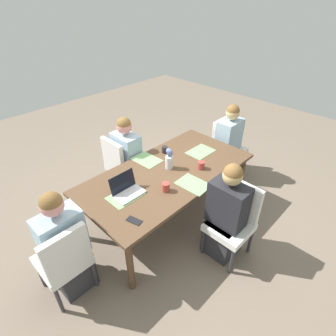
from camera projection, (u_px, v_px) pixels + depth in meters
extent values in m
plane|color=#756656|center=(168.00, 216.00, 3.62)|extent=(10.00, 10.00, 0.00)
cube|color=brown|center=(168.00, 173.00, 3.22)|extent=(2.16, 1.08, 0.04)
cylinder|color=brown|center=(130.00, 266.00, 2.57)|extent=(0.07, 0.07, 0.69)
cylinder|color=brown|center=(241.00, 178.00, 3.76)|extent=(0.07, 0.07, 0.69)
cylinder|color=brown|center=(80.00, 218.00, 3.10)|extent=(0.07, 0.07, 0.69)
cylinder|color=brown|center=(191.00, 154.00, 4.29)|extent=(0.07, 0.07, 0.69)
cube|color=silver|center=(229.00, 227.00, 2.90)|extent=(0.44, 0.44, 0.08)
cube|color=silver|center=(242.00, 200.00, 2.86)|extent=(0.06, 0.42, 0.45)
cylinder|color=#333338|center=(232.00, 261.00, 2.80)|extent=(0.04, 0.04, 0.37)
cylinder|color=#333338|center=(203.00, 241.00, 3.02)|extent=(0.04, 0.04, 0.37)
cylinder|color=#333338|center=(250.00, 241.00, 3.03)|extent=(0.04, 0.04, 0.37)
cylinder|color=#333338|center=(222.00, 224.00, 3.25)|extent=(0.04, 0.04, 0.37)
cube|color=#2D2D33|center=(223.00, 236.00, 3.04)|extent=(0.36, 0.34, 0.45)
cube|color=#232328|center=(228.00, 205.00, 2.77)|extent=(0.24, 0.40, 0.50)
sphere|color=tan|center=(233.00, 176.00, 2.56)|extent=(0.20, 0.20, 0.20)
sphere|color=brown|center=(233.00, 173.00, 2.54)|extent=(0.19, 0.19, 0.19)
cube|color=silver|center=(63.00, 260.00, 2.55)|extent=(0.44, 0.44, 0.08)
cube|color=silver|center=(67.00, 254.00, 2.29)|extent=(0.42, 0.06, 0.45)
cylinder|color=#333338|center=(41.00, 275.00, 2.67)|extent=(0.04, 0.04, 0.37)
cylinder|color=#333338|center=(75.00, 252.00, 2.90)|extent=(0.04, 0.04, 0.37)
cylinder|color=#333338|center=(59.00, 300.00, 2.45)|extent=(0.04, 0.04, 0.37)
cylinder|color=#333338|center=(95.00, 274.00, 2.68)|extent=(0.04, 0.04, 0.37)
cube|color=#2D2D33|center=(72.00, 268.00, 2.69)|extent=(0.34, 0.36, 0.45)
cube|color=#99B7CC|center=(62.00, 236.00, 2.42)|extent=(0.40, 0.24, 0.50)
sphere|color=#D88C85|center=(52.00, 205.00, 2.21)|extent=(0.20, 0.20, 0.20)
sphere|color=brown|center=(51.00, 203.00, 2.20)|extent=(0.19, 0.19, 0.19)
cube|color=silver|center=(126.00, 167.00, 3.88)|extent=(0.44, 0.44, 0.08)
cube|color=silver|center=(113.00, 156.00, 3.61)|extent=(0.06, 0.42, 0.45)
cylinder|color=#333338|center=(129.00, 169.00, 4.22)|extent=(0.04, 0.04, 0.37)
cylinder|color=#333338|center=(145.00, 179.00, 4.00)|extent=(0.04, 0.04, 0.37)
cylinder|color=#333338|center=(109.00, 179.00, 4.00)|extent=(0.04, 0.04, 0.37)
cylinder|color=#333338|center=(125.00, 190.00, 3.78)|extent=(0.04, 0.04, 0.37)
cube|color=#2D2D33|center=(129.00, 179.00, 3.94)|extent=(0.36, 0.34, 0.45)
cube|color=#99B7CC|center=(127.00, 151.00, 3.68)|extent=(0.24, 0.40, 0.50)
sphere|color=#DC8981|center=(124.00, 126.00, 3.47)|extent=(0.20, 0.20, 0.20)
sphere|color=brown|center=(124.00, 124.00, 3.45)|extent=(0.19, 0.19, 0.19)
cube|color=silver|center=(229.00, 151.00, 4.25)|extent=(0.44, 0.44, 0.08)
cube|color=silver|center=(221.00, 132.00, 4.21)|extent=(0.42, 0.06, 0.45)
cylinder|color=#333338|center=(244.00, 162.00, 4.38)|extent=(0.04, 0.04, 0.37)
cylinder|color=#333338|center=(231.00, 172.00, 4.16)|extent=(0.04, 0.04, 0.37)
cylinder|color=#333338|center=(224.00, 154.00, 4.60)|extent=(0.04, 0.04, 0.37)
cylinder|color=#333338|center=(211.00, 163.00, 4.38)|extent=(0.04, 0.04, 0.37)
cube|color=#2D2D33|center=(226.00, 162.00, 4.32)|extent=(0.34, 0.36, 0.45)
cube|color=#99B7CC|center=(229.00, 136.00, 4.06)|extent=(0.40, 0.24, 0.50)
sphere|color=tan|center=(233.00, 113.00, 3.85)|extent=(0.20, 0.20, 0.20)
sphere|color=brown|center=(233.00, 111.00, 3.83)|extent=(0.19, 0.19, 0.19)
cylinder|color=silver|center=(169.00, 162.00, 3.23)|extent=(0.09, 0.09, 0.16)
sphere|color=#6B7FD1|center=(170.00, 153.00, 3.18)|extent=(0.06, 0.06, 0.06)
cylinder|color=#477A3D|center=(170.00, 155.00, 3.20)|extent=(0.01, 0.01, 0.04)
sphere|color=#6B7FD1|center=(168.00, 150.00, 3.16)|extent=(0.05, 0.05, 0.05)
cylinder|color=#477A3D|center=(168.00, 153.00, 3.18)|extent=(0.01, 0.01, 0.08)
sphere|color=#6B7FD1|center=(168.00, 151.00, 3.14)|extent=(0.05, 0.05, 0.05)
cylinder|color=#477A3D|center=(168.00, 154.00, 3.16)|extent=(0.01, 0.01, 0.08)
sphere|color=#6B7FD1|center=(169.00, 152.00, 3.15)|extent=(0.06, 0.06, 0.06)
cylinder|color=#477A3D|center=(169.00, 155.00, 3.17)|extent=(0.01, 0.01, 0.07)
sphere|color=#6B7FD1|center=(169.00, 152.00, 3.15)|extent=(0.07, 0.07, 0.07)
cylinder|color=#477A3D|center=(169.00, 154.00, 3.17)|extent=(0.01, 0.01, 0.07)
cube|color=#7FAD70|center=(193.00, 184.00, 3.00)|extent=(0.27, 0.37, 0.00)
cube|color=#7FAD70|center=(125.00, 196.00, 2.83)|extent=(0.36, 0.26, 0.00)
cube|color=#7FAD70|center=(146.00, 160.00, 3.43)|extent=(0.28, 0.37, 0.00)
cube|color=#7FAD70|center=(201.00, 152.00, 3.60)|extent=(0.36, 0.26, 0.00)
cube|color=silver|center=(129.00, 193.00, 2.85)|extent=(0.32, 0.22, 0.02)
cube|color=black|center=(122.00, 182.00, 2.84)|extent=(0.31, 0.05, 0.20)
cylinder|color=#AD3D38|center=(201.00, 165.00, 3.24)|extent=(0.09, 0.09, 0.09)
cylinder|color=#232328|center=(165.00, 150.00, 3.56)|extent=(0.08, 0.08, 0.09)
cylinder|color=#AD3D38|center=(166.00, 187.00, 2.88)|extent=(0.09, 0.09, 0.10)
cube|color=black|center=(134.00, 221.00, 2.53)|extent=(0.11, 0.16, 0.01)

